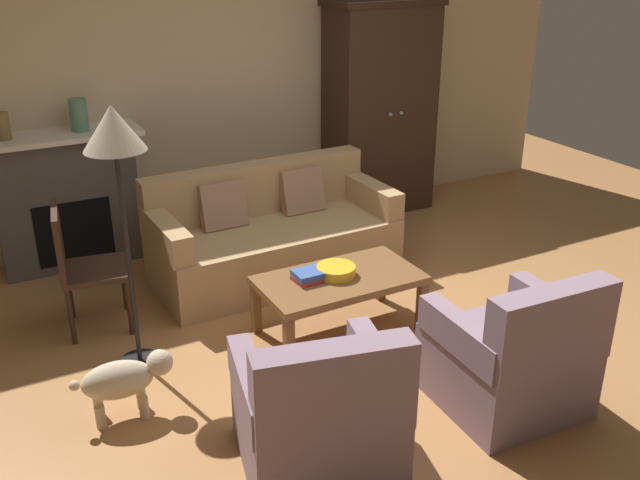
% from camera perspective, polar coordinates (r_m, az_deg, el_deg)
% --- Properties ---
extents(ground_plane, '(9.60, 9.60, 0.00)m').
position_cam_1_polar(ground_plane, '(4.89, 4.61, -8.24)').
color(ground_plane, '#B27A47').
extents(back_wall, '(7.20, 0.10, 2.80)m').
position_cam_1_polar(back_wall, '(6.55, -7.34, 13.00)').
color(back_wall, beige).
rests_on(back_wall, ground).
extents(fireplace, '(1.26, 0.48, 1.12)m').
position_cam_1_polar(fireplace, '(6.15, -19.63, 3.11)').
color(fireplace, '#4C4947').
rests_on(fireplace, ground).
extents(armoire, '(1.06, 0.57, 2.02)m').
position_cam_1_polar(armoire, '(6.96, 4.81, 10.46)').
color(armoire, '#382319').
rests_on(armoire, ground).
extents(couch, '(1.94, 0.89, 0.86)m').
position_cam_1_polar(couch, '(5.71, -3.86, 0.21)').
color(couch, tan).
rests_on(couch, ground).
extents(coffee_table, '(1.10, 0.60, 0.42)m').
position_cam_1_polar(coffee_table, '(4.84, 1.56, -3.53)').
color(coffee_table, brown).
rests_on(coffee_table, ground).
extents(fruit_bowl, '(0.27, 0.27, 0.07)m').
position_cam_1_polar(fruit_bowl, '(4.82, 1.29, -2.49)').
color(fruit_bowl, gold).
rests_on(fruit_bowl, coffee_table).
extents(book_stack, '(0.25, 0.19, 0.07)m').
position_cam_1_polar(book_stack, '(4.76, -0.67, -2.82)').
color(book_stack, '#B73833').
rests_on(book_stack, coffee_table).
extents(mantel_vase_bronze, '(0.11, 0.11, 0.21)m').
position_cam_1_polar(mantel_vase_bronze, '(5.92, -24.08, 8.33)').
color(mantel_vase_bronze, olive).
rests_on(mantel_vase_bronze, fireplace).
extents(mantel_vase_jade, '(0.14, 0.14, 0.25)m').
position_cam_1_polar(mantel_vase_jade, '(5.97, -18.77, 9.47)').
color(mantel_vase_jade, slate).
rests_on(mantel_vase_jade, fireplace).
extents(armchair_near_left, '(0.91, 0.92, 0.88)m').
position_cam_1_polar(armchair_near_left, '(3.69, -0.09, -14.01)').
color(armchair_near_left, gray).
rests_on(armchair_near_left, ground).
extents(armchair_near_right, '(0.81, 0.81, 0.88)m').
position_cam_1_polar(armchair_near_right, '(4.27, 15.14, -9.15)').
color(armchair_near_right, gray).
rests_on(armchair_near_right, ground).
extents(side_chair_wooden, '(0.50, 0.50, 0.90)m').
position_cam_1_polar(side_chair_wooden, '(5.09, -18.70, -1.64)').
color(side_chair_wooden, '#382319').
rests_on(side_chair_wooden, ground).
extents(floor_lamp, '(0.36, 0.36, 1.68)m').
position_cam_1_polar(floor_lamp, '(4.23, -16.10, 7.34)').
color(floor_lamp, black).
rests_on(floor_lamp, ground).
extents(dog, '(0.57, 0.25, 0.39)m').
position_cam_1_polar(dog, '(4.23, -15.44, -10.72)').
color(dog, beige).
rests_on(dog, ground).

